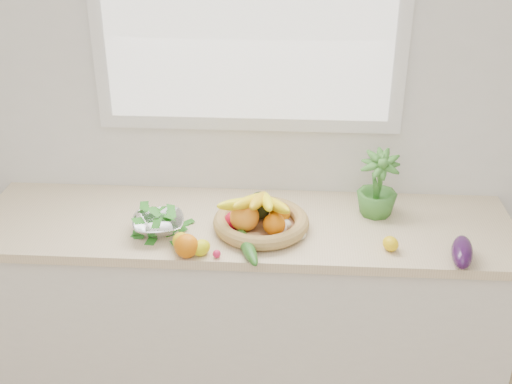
# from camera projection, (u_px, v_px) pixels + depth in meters

# --- Properties ---
(back_wall) EXTENTS (4.50, 0.02, 2.70)m
(back_wall) POSITION_uv_depth(u_px,v_px,m) (249.00, 95.00, 2.74)
(back_wall) COLOR white
(back_wall) RESTS_ON ground
(counter_cabinet) EXTENTS (2.20, 0.58, 0.86)m
(counter_cabinet) POSITION_uv_depth(u_px,v_px,m) (245.00, 312.00, 2.89)
(counter_cabinet) COLOR silver
(counter_cabinet) RESTS_ON ground
(countertop) EXTENTS (2.24, 0.62, 0.04)m
(countertop) POSITION_uv_depth(u_px,v_px,m) (244.00, 226.00, 2.68)
(countertop) COLOR beige
(countertop) RESTS_ON counter_cabinet
(window_frame) EXTENTS (1.30, 0.03, 1.10)m
(window_frame) POSITION_uv_depth(u_px,v_px,m) (248.00, 0.00, 2.54)
(window_frame) COLOR white
(window_frame) RESTS_ON back_wall
(window_pane) EXTENTS (1.18, 0.01, 0.98)m
(window_pane) POSITION_uv_depth(u_px,v_px,m) (248.00, 1.00, 2.52)
(window_pane) COLOR white
(window_pane) RESTS_ON window_frame
(orange_loose) EXTENTS (0.12, 0.12, 0.09)m
(orange_loose) POSITION_uv_depth(u_px,v_px,m) (186.00, 246.00, 2.42)
(orange_loose) COLOR orange
(orange_loose) RESTS_ON countertop
(lemon_a) EXTENTS (0.10, 0.11, 0.07)m
(lemon_a) POSITION_uv_depth(u_px,v_px,m) (181.00, 242.00, 2.47)
(lemon_a) COLOR #DDB70C
(lemon_a) RESTS_ON countertop
(lemon_b) EXTENTS (0.10, 0.10, 0.06)m
(lemon_b) POSITION_uv_depth(u_px,v_px,m) (201.00, 248.00, 2.43)
(lemon_b) COLOR #DBDE0C
(lemon_b) RESTS_ON countertop
(lemon_c) EXTENTS (0.08, 0.09, 0.06)m
(lemon_c) POSITION_uv_depth(u_px,v_px,m) (391.00, 244.00, 2.46)
(lemon_c) COLOR yellow
(lemon_c) RESTS_ON countertop
(apple) EXTENTS (0.10, 0.10, 0.08)m
(apple) POSITION_uv_depth(u_px,v_px,m) (233.00, 221.00, 2.60)
(apple) COLOR red
(apple) RESTS_ON countertop
(ginger) EXTENTS (0.11, 0.06, 0.04)m
(ginger) POSITION_uv_depth(u_px,v_px,m) (246.00, 240.00, 2.51)
(ginger) COLOR tan
(ginger) RESTS_ON countertop
(garlic_a) EXTENTS (0.07, 0.07, 0.05)m
(garlic_a) POSITION_uv_depth(u_px,v_px,m) (280.00, 228.00, 2.58)
(garlic_a) COLOR silver
(garlic_a) RESTS_ON countertop
(garlic_b) EXTENTS (0.05, 0.05, 0.04)m
(garlic_b) POSITION_uv_depth(u_px,v_px,m) (285.00, 225.00, 2.61)
(garlic_b) COLOR beige
(garlic_b) RESTS_ON countertop
(garlic_c) EXTENTS (0.06, 0.06, 0.05)m
(garlic_c) POSITION_uv_depth(u_px,v_px,m) (300.00, 234.00, 2.54)
(garlic_c) COLOR silver
(garlic_c) RESTS_ON countertop
(eggplant) EXTENTS (0.12, 0.22, 0.08)m
(eggplant) POSITION_uv_depth(u_px,v_px,m) (462.00, 252.00, 2.39)
(eggplant) COLOR #2E0F39
(eggplant) RESTS_ON countertop
(cucumber) EXTENTS (0.13, 0.28, 0.05)m
(cucumber) POSITION_uv_depth(u_px,v_px,m) (247.00, 246.00, 2.45)
(cucumber) COLOR #245D1B
(cucumber) RESTS_ON countertop
(radish) EXTENTS (0.04, 0.04, 0.03)m
(radish) POSITION_uv_depth(u_px,v_px,m) (217.00, 254.00, 2.42)
(radish) COLOR #DA1B4A
(radish) RESTS_ON countertop
(potted_herb) EXTENTS (0.18, 0.18, 0.30)m
(potted_herb) POSITION_uv_depth(u_px,v_px,m) (378.00, 186.00, 2.68)
(potted_herb) COLOR #3B7C2D
(potted_herb) RESTS_ON countertop
(fruit_basket) EXTENTS (0.45, 0.45, 0.19)m
(fruit_basket) POSITION_uv_depth(u_px,v_px,m) (260.00, 217.00, 2.59)
(fruit_basket) COLOR tan
(fruit_basket) RESTS_ON countertop
(colander_with_spinach) EXTENTS (0.24, 0.24, 0.11)m
(colander_with_spinach) POSITION_uv_depth(u_px,v_px,m) (158.00, 221.00, 2.56)
(colander_with_spinach) COLOR white
(colander_with_spinach) RESTS_ON countertop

